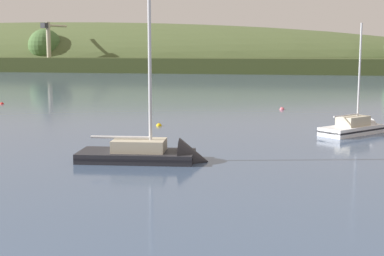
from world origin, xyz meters
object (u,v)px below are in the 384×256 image
object	(u,v)px
sailboat_near_mooring	(357,130)
sailboat_midwater_white	(155,158)
mooring_buoy_off_fishing_boat	(2,104)
mooring_buoy_far_upstream	(282,110)
dockside_crane	(49,48)
mooring_buoy_midchannel	(159,126)

from	to	relation	value
sailboat_near_mooring	sailboat_midwater_white	world-z (taller)	sailboat_midwater_white
sailboat_near_mooring	sailboat_midwater_white	distance (m)	22.57
mooring_buoy_off_fishing_boat	mooring_buoy_far_upstream	xyz separation A→B (m)	(40.01, -0.87, -0.00)
dockside_crane	mooring_buoy_midchannel	world-z (taller)	dockside_crane
dockside_crane	sailboat_near_mooring	bearing A→B (deg)	-124.63
mooring_buoy_midchannel	mooring_buoy_far_upstream	distance (m)	21.72
sailboat_midwater_white	mooring_buoy_off_fishing_boat	xyz separation A→B (m)	(-31.12, 36.31, -0.25)
dockside_crane	sailboat_midwater_white	size ratio (longest dim) A/B	1.16
mooring_buoy_off_fishing_boat	sailboat_midwater_white	bearing A→B (deg)	-49.40
dockside_crane	mooring_buoy_far_upstream	distance (m)	135.09
sailboat_midwater_white	mooring_buoy_off_fishing_boat	bearing A→B (deg)	126.38
sailboat_midwater_white	mooring_buoy_midchannel	xyz separation A→B (m)	(-3.70, 17.73, -0.25)
mooring_buoy_off_fishing_boat	mooring_buoy_midchannel	bearing A→B (deg)	-34.11
sailboat_near_mooring	mooring_buoy_off_fishing_boat	bearing A→B (deg)	109.60
sailboat_near_mooring	mooring_buoy_far_upstream	xyz separation A→B (m)	(-7.14, 19.54, -0.35)
dockside_crane	mooring_buoy_off_fishing_boat	world-z (taller)	dockside_crane
mooring_buoy_far_upstream	sailboat_near_mooring	bearing A→B (deg)	-69.93
sailboat_midwater_white	mooring_buoy_off_fishing_boat	world-z (taller)	sailboat_midwater_white
dockside_crane	mooring_buoy_far_upstream	size ratio (longest dim) A/B	23.39
sailboat_near_mooring	dockside_crane	bearing A→B (deg)	77.06
sailboat_near_mooring	mooring_buoy_off_fishing_boat	xyz separation A→B (m)	(-47.14, 20.41, -0.35)
mooring_buoy_midchannel	mooring_buoy_far_upstream	bearing A→B (deg)	54.61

